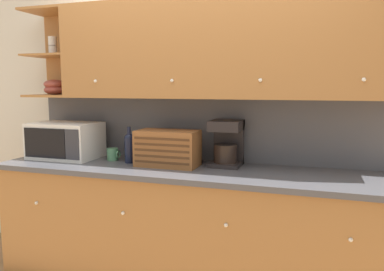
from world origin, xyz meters
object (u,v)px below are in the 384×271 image
Objects in this scene: microwave at (66,140)px; wine_bottle at (129,146)px; bread_box at (168,148)px; mug at (113,154)px; coffee_maker at (227,143)px.

microwave is 0.61m from wine_bottle.
microwave reaches higher than bread_box.
microwave is 0.95m from bread_box.
microwave reaches higher than mug.
bread_box is at bearing -158.64° from coffee_maker.
coffee_maker is at bearing 6.25° from mug.
microwave is 5.29× the size of mug.
bread_box is (0.95, -0.03, -0.01)m from microwave.
bread_box is at bearing -2.64° from wine_bottle.
wine_bottle is (0.61, -0.02, -0.02)m from microwave.
wine_bottle is (0.18, -0.05, 0.08)m from mug.
microwave is 1.38m from coffee_maker.
wine_bottle is at bearing -14.96° from mug.
wine_bottle is at bearing 177.36° from bread_box.
microwave is at bearing 178.49° from wine_bottle.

